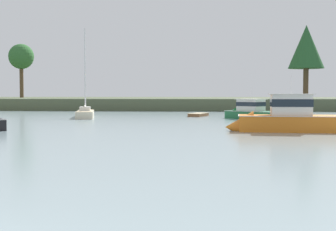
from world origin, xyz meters
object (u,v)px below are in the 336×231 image
Objects in this scene: cruiser_orange at (280,123)px; cruiser_green at (248,114)px; sailboat_cream at (85,116)px; dinghy_wood at (198,115)px.

cruiser_orange is 1.26× the size of cruiser_green.
cruiser_green is 20.13m from sailboat_cream.
cruiser_orange is (6.87, -23.93, 0.56)m from dinghy_wood.
sailboat_cream reaches higher than cruiser_green.
cruiser_green is 0.64× the size of sailboat_cream.
cruiser_green is at bearing -2.28° from sailboat_cream.
cruiser_orange is 28.52m from sailboat_cream.
cruiser_orange reaches higher than cruiser_green.
cruiser_orange is at bearing -42.74° from sailboat_cream.
dinghy_wood is 0.43× the size of cruiser_orange.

